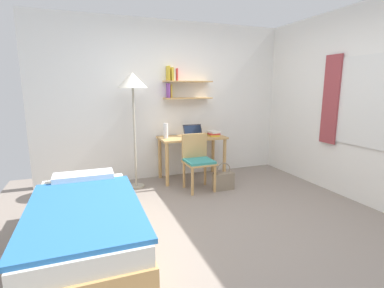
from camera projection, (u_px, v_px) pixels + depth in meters
ground_plane at (223, 224)px, 3.25m from camera, size 5.28×5.28×0.00m
wall_back at (171, 101)px, 4.86m from camera, size 4.40×0.27×2.60m
wall_right at (366, 105)px, 3.70m from camera, size 0.10×4.40×2.60m
bed at (86, 225)px, 2.73m from camera, size 0.98×1.92×0.54m
desk at (192, 144)px, 4.79m from camera, size 1.09×0.55×0.72m
desk_chair at (198, 159)px, 4.32m from camera, size 0.43×0.43×0.84m
standing_lamp at (133, 86)px, 4.18m from camera, size 0.43×0.43×1.74m
laptop at (193, 133)px, 4.80m from camera, size 0.33×0.21×0.19m
water_bottle at (166, 131)px, 4.59m from camera, size 0.07×0.07×0.24m
book_stack at (214, 133)px, 4.85m from camera, size 0.20×0.25×0.08m
handbag at (223, 181)px, 4.34m from camera, size 0.32×0.13×0.42m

